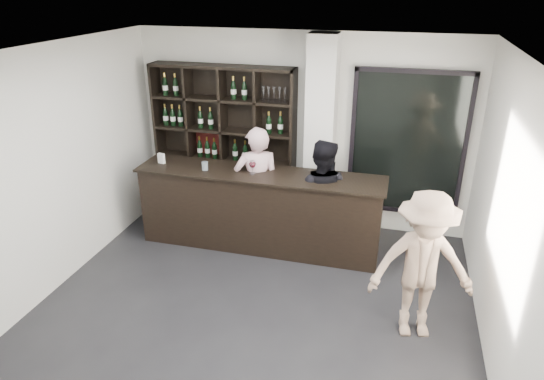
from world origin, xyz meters
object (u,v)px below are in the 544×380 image
(wine_shelf, at_px, (224,145))
(taster_pink, at_px, (257,187))
(customer, at_px, (422,266))
(tasting_counter, at_px, (260,210))
(taster_black, at_px, (320,197))

(wine_shelf, distance_m, taster_pink, 1.08)
(wine_shelf, bearing_deg, customer, -36.27)
(tasting_counter, relative_size, taster_pink, 1.97)
(taster_black, bearing_deg, wine_shelf, -21.11)
(taster_pink, bearing_deg, tasting_counter, 100.21)
(tasting_counter, relative_size, customer, 2.05)
(taster_black, distance_m, customer, 1.96)
(wine_shelf, xyz_separation_m, taster_pink, (0.74, -0.72, -0.33))
(taster_pink, height_order, taster_black, taster_pink)
(customer, bearing_deg, taster_black, 120.05)
(tasting_counter, bearing_deg, wine_shelf, 134.33)
(taster_pink, relative_size, customer, 1.04)
(wine_shelf, relative_size, taster_black, 1.47)
(wine_shelf, height_order, taster_black, wine_shelf)
(wine_shelf, xyz_separation_m, tasting_counter, (0.80, -0.82, -0.63))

